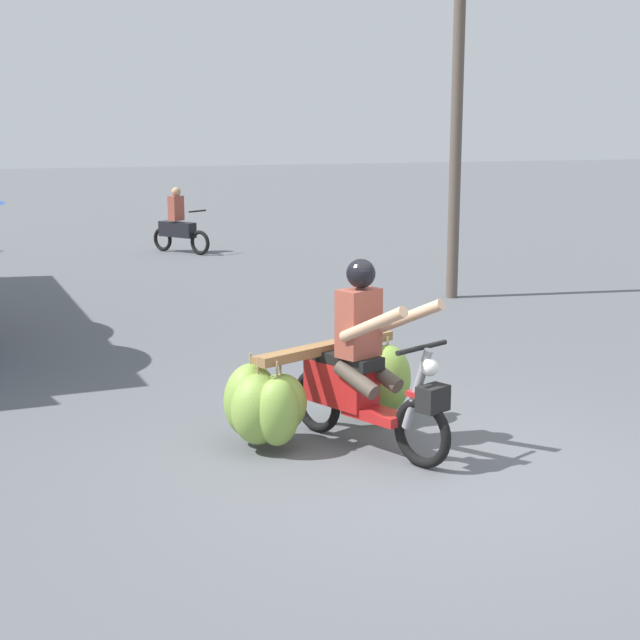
# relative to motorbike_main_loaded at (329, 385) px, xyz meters

# --- Properties ---
(ground_plane) EXTENTS (120.00, 120.00, 0.00)m
(ground_plane) POSITION_rel_motorbike_main_loaded_xyz_m (0.37, -1.10, -0.46)
(ground_plane) COLOR #56595E
(motorbike_main_loaded) EXTENTS (1.88, 1.97, 1.58)m
(motorbike_main_loaded) POSITION_rel_motorbike_main_loaded_xyz_m (0.00, 0.00, 0.00)
(motorbike_main_loaded) COLOR black
(motorbike_main_loaded) RESTS_ON ground
(motorbike_distant_ahead_left) EXTENTS (0.94, 1.42, 1.40)m
(motorbike_distant_ahead_left) POSITION_rel_motorbike_main_loaded_xyz_m (1.82, 12.46, 0.11)
(motorbike_distant_ahead_left) COLOR black
(motorbike_distant_ahead_left) RESTS_ON ground
(utility_pole) EXTENTS (0.18, 0.18, 5.43)m
(utility_pole) POSITION_rel_motorbike_main_loaded_xyz_m (4.45, 5.50, 2.26)
(utility_pole) COLOR brown
(utility_pole) RESTS_ON ground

